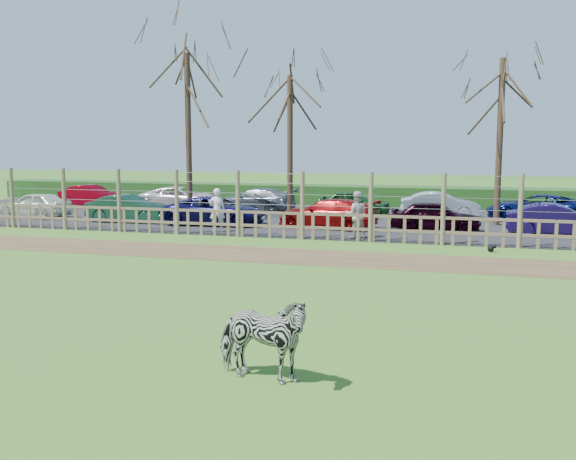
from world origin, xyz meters
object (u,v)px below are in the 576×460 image
(visitor_a, at_px, (217,210))
(car_7, at_px, (91,196))
(tree_left, at_px, (188,96))
(car_1, at_px, (129,208))
(tree_mid, at_px, (290,112))
(tree_right, at_px, (501,101))
(car_2, at_px, (215,211))
(car_9, at_px, (255,200))
(visitor_b, at_px, (356,215))
(car_3, at_px, (328,213))
(car_4, at_px, (435,216))
(car_12, at_px, (536,208))
(car_8, at_px, (181,198))
(car_11, at_px, (440,205))
(crow, at_px, (491,248))
(zebra, at_px, (261,338))
(car_5, at_px, (557,220))
(car_0, at_px, (35,205))
(car_10, at_px, (354,203))

(visitor_a, relative_size, car_7, 0.47)
(tree_left, xyz_separation_m, car_1, (-2.16, -1.75, -4.98))
(tree_mid, bearing_deg, visitor_a, -109.10)
(tree_right, bearing_deg, car_2, -164.95)
(tree_right, distance_m, car_9, 12.71)
(tree_right, distance_m, visitor_b, 8.58)
(tree_mid, distance_m, car_3, 5.35)
(car_3, bearing_deg, car_4, 100.33)
(car_2, bearing_deg, car_12, -73.30)
(tree_left, height_order, visitor_b, tree_left)
(car_8, bearing_deg, car_3, -123.24)
(visitor_b, xyz_separation_m, car_2, (-6.46, 2.23, -0.26))
(tree_mid, height_order, visitor_a, tree_mid)
(tree_left, xyz_separation_m, visitor_a, (2.86, -3.74, -4.71))
(tree_mid, relative_size, car_4, 1.94)
(car_7, bearing_deg, car_12, -82.50)
(car_7, relative_size, car_11, 1.00)
(tree_left, relative_size, car_3, 1.90)
(crow, bearing_deg, tree_right, 86.62)
(tree_mid, relative_size, zebra, 4.39)
(car_5, distance_m, car_8, 18.56)
(car_11, bearing_deg, car_4, 173.63)
(car_1, bearing_deg, car_7, 42.40)
(car_0, height_order, car_12, same)
(tree_left, relative_size, car_11, 2.16)
(car_4, xyz_separation_m, car_8, (-13.37, 5.06, 0.00))
(crow, height_order, car_9, car_9)
(car_7, distance_m, car_12, 22.73)
(car_10, bearing_deg, car_9, 89.60)
(car_3, bearing_deg, car_2, -79.34)
(car_5, relative_size, car_12, 0.84)
(car_4, xyz_separation_m, car_7, (-18.55, 4.75, 0.00))
(visitor_a, xyz_separation_m, car_1, (-5.02, 1.99, -0.26))
(visitor_b, bearing_deg, tree_right, -147.83)
(car_7, bearing_deg, visitor_a, -117.43)
(visitor_a, bearing_deg, tree_left, -66.22)
(visitor_b, bearing_deg, zebra, 80.23)
(visitor_a, distance_m, car_0, 10.39)
(tree_left, xyz_separation_m, tree_right, (13.50, 1.50, -0.37))
(tree_right, height_order, car_1, tree_right)
(visitor_b, xyz_separation_m, car_3, (-1.61, 2.47, -0.26))
(tree_mid, distance_m, car_12, 11.81)
(car_9, bearing_deg, car_12, 93.16)
(car_2, height_order, car_10, same)
(visitor_b, xyz_separation_m, car_11, (2.69, 7.47, -0.26))
(visitor_a, distance_m, car_12, 14.32)
(tree_left, distance_m, tree_right, 13.59)
(car_0, bearing_deg, car_12, 107.31)
(car_2, height_order, car_3, same)
(tree_right, xyz_separation_m, car_11, (-2.43, 2.13, -4.60))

